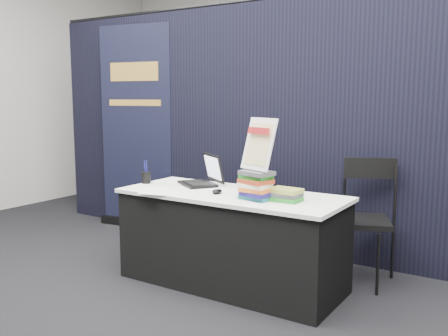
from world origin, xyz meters
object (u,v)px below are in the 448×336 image
(pullup_banner, at_px, (136,139))
(display_table, at_px, (231,239))
(book_stack_short, at_px, (286,195))
(book_stack_tall, at_px, (257,185))
(info_sign, at_px, (259,145))
(stacking_chair, at_px, (362,214))
(laptop, at_px, (201,177))

(pullup_banner, bearing_deg, display_table, -35.34)
(book_stack_short, bearing_deg, book_stack_tall, -159.29)
(book_stack_short, height_order, info_sign, info_sign)
(display_table, xyz_separation_m, stacking_chair, (0.84, 0.66, 0.18))
(info_sign, bearing_deg, pullup_banner, 175.13)
(pullup_banner, bearing_deg, laptop, -36.44)
(book_stack_tall, bearing_deg, info_sign, 90.00)
(book_stack_tall, height_order, book_stack_short, book_stack_tall)
(book_stack_tall, xyz_separation_m, book_stack_short, (0.20, 0.08, -0.06))
(book_stack_tall, height_order, info_sign, info_sign)
(info_sign, bearing_deg, book_stack_tall, -69.28)
(book_stack_tall, relative_size, info_sign, 0.63)
(laptop, xyz_separation_m, stacking_chair, (1.27, 0.48, -0.26))
(display_table, xyz_separation_m, laptop, (-0.43, 0.18, 0.44))
(laptop, xyz_separation_m, info_sign, (0.72, -0.27, 0.34))
(info_sign, bearing_deg, stacking_chair, 74.61)
(book_stack_tall, bearing_deg, book_stack_short, 20.71)
(laptop, distance_m, info_sign, 0.84)
(laptop, height_order, pullup_banner, pullup_banner)
(laptop, relative_size, pullup_banner, 0.19)
(info_sign, relative_size, stacking_chair, 0.40)
(display_table, distance_m, stacking_chair, 1.08)
(display_table, distance_m, laptop, 0.64)
(display_table, bearing_deg, book_stack_tall, -22.33)
(display_table, bearing_deg, info_sign, -17.00)
(laptop, bearing_deg, book_stack_tall, 10.73)
(laptop, relative_size, book_stack_short, 2.08)
(book_stack_short, bearing_deg, display_table, 175.07)
(book_stack_tall, relative_size, pullup_banner, 0.11)
(book_stack_short, distance_m, pullup_banner, 2.58)
(book_stack_tall, bearing_deg, display_table, 157.67)
(display_table, relative_size, book_stack_tall, 7.23)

